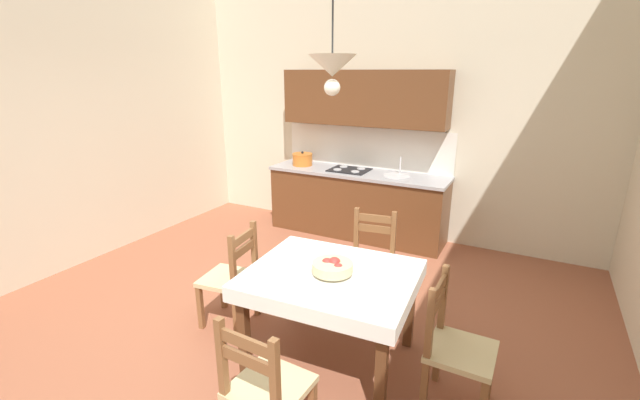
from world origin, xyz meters
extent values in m
cube|color=#99563D|center=(0.00, 0.00, -0.05)|extent=(6.13, 6.12, 0.10)
cube|color=beige|center=(0.00, 2.82, 2.11)|extent=(6.13, 0.12, 4.23)
cube|color=beige|center=(-2.82, 0.00, 2.11)|extent=(0.12, 6.12, 4.23)
cube|color=brown|center=(-0.24, 2.45, 0.43)|extent=(2.40, 0.60, 0.86)
cube|color=#9E9EA3|center=(-0.24, 2.44, 0.88)|extent=(2.43, 0.63, 0.04)
cube|color=white|center=(-0.24, 2.74, 1.18)|extent=(2.40, 0.01, 0.55)
cube|color=brown|center=(-0.24, 2.58, 1.85)|extent=(2.20, 0.34, 0.70)
cube|color=black|center=(-0.24, 2.18, 0.04)|extent=(2.36, 0.02, 0.09)
cylinder|color=silver|center=(0.30, 2.45, 0.90)|extent=(0.34, 0.34, 0.02)
cylinder|color=silver|center=(0.30, 2.59, 1.01)|extent=(0.02, 0.02, 0.22)
cube|color=black|center=(-0.36, 2.45, 0.91)|extent=(0.52, 0.42, 0.01)
cylinder|color=silver|center=(-0.49, 2.35, 0.92)|extent=(0.11, 0.11, 0.01)
cylinder|color=silver|center=(-0.23, 2.35, 0.92)|extent=(0.11, 0.11, 0.01)
cylinder|color=silver|center=(-0.49, 2.55, 0.92)|extent=(0.11, 0.11, 0.01)
cylinder|color=silver|center=(-0.23, 2.55, 0.92)|extent=(0.11, 0.11, 0.01)
cylinder|color=orange|center=(-1.08, 2.43, 0.98)|extent=(0.28, 0.28, 0.15)
cylinder|color=orange|center=(-1.08, 2.43, 1.06)|extent=(0.29, 0.29, 0.02)
sphere|color=black|center=(-1.08, 2.43, 1.08)|extent=(0.04, 0.04, 0.04)
cube|color=#56331C|center=(0.61, -0.07, 0.74)|extent=(1.22, 1.02, 0.02)
cube|color=#56331C|center=(0.12, -0.52, 0.36)|extent=(0.07, 0.07, 0.73)
cube|color=#56331C|center=(1.16, -0.45, 0.36)|extent=(0.07, 0.07, 0.73)
cube|color=#56331C|center=(0.07, 0.31, 0.36)|extent=(0.07, 0.07, 0.73)
cube|color=#56331C|center=(1.11, 0.38, 0.36)|extent=(0.07, 0.07, 0.73)
cube|color=white|center=(0.61, -0.07, 0.75)|extent=(1.28, 1.09, 0.00)
cube|color=white|center=(0.65, -0.58, 0.69)|extent=(1.22, 0.08, 0.12)
cube|color=white|center=(0.58, 0.43, 0.69)|extent=(1.22, 0.08, 0.12)
cube|color=white|center=(0.00, -0.11, 0.69)|extent=(0.07, 1.01, 0.12)
cube|color=white|center=(1.22, -0.03, 0.69)|extent=(0.07, 1.01, 0.12)
cube|color=#D1BC89|center=(0.66, -0.96, 0.43)|extent=(0.44, 0.44, 0.04)
cube|color=brown|center=(0.49, -0.78, 0.21)|extent=(0.05, 0.05, 0.41)
cube|color=brown|center=(0.47, -1.14, 0.46)|extent=(0.05, 0.05, 0.93)
cube|color=brown|center=(0.65, -1.14, 0.84)|extent=(0.32, 0.04, 0.07)
cube|color=brown|center=(0.65, -1.14, 0.74)|extent=(0.32, 0.04, 0.07)
cube|color=#D1BC89|center=(1.59, -0.12, 0.43)|extent=(0.42, 0.42, 0.04)
cube|color=brown|center=(1.77, 0.06, 0.21)|extent=(0.04, 0.04, 0.41)
cube|color=brown|center=(1.41, 0.07, 0.46)|extent=(0.04, 0.04, 0.93)
cube|color=brown|center=(1.40, -0.29, 0.46)|extent=(0.04, 0.04, 0.93)
cube|color=brown|center=(1.41, -0.11, 0.84)|extent=(0.03, 0.32, 0.07)
cube|color=brown|center=(1.41, -0.11, 0.74)|extent=(0.03, 0.32, 0.07)
cube|color=#D1BC89|center=(-0.42, -0.04, 0.43)|extent=(0.47, 0.47, 0.04)
cube|color=brown|center=(-0.58, -0.24, 0.21)|extent=(0.05, 0.05, 0.41)
cube|color=brown|center=(-0.62, 0.11, 0.21)|extent=(0.05, 0.05, 0.41)
cube|color=brown|center=(-0.22, -0.20, 0.46)|extent=(0.05, 0.05, 0.93)
cube|color=brown|center=(-0.27, 0.16, 0.46)|extent=(0.05, 0.05, 0.93)
cube|color=brown|center=(-0.24, -0.02, 0.84)|extent=(0.07, 0.32, 0.07)
cube|color=brown|center=(-0.24, -0.02, 0.74)|extent=(0.07, 0.32, 0.07)
cube|color=#D1BC89|center=(0.60, 0.78, 0.43)|extent=(0.48, 0.48, 0.04)
cube|color=brown|center=(0.81, 0.63, 0.21)|extent=(0.05, 0.05, 0.41)
cube|color=brown|center=(0.45, 0.57, 0.21)|extent=(0.05, 0.05, 0.41)
cube|color=brown|center=(0.75, 0.98, 0.46)|extent=(0.05, 0.05, 0.93)
cube|color=brown|center=(0.39, 0.92, 0.46)|extent=(0.05, 0.05, 0.93)
cube|color=brown|center=(0.57, 0.95, 0.84)|extent=(0.32, 0.07, 0.07)
cube|color=brown|center=(0.57, 0.95, 0.74)|extent=(0.32, 0.07, 0.07)
cylinder|color=beige|center=(0.64, -0.10, 0.77)|extent=(0.17, 0.16, 0.02)
cylinder|color=beige|center=(0.64, -0.10, 0.81)|extent=(0.30, 0.30, 0.07)
sphere|color=red|center=(0.59, -0.09, 0.82)|extent=(0.09, 0.09, 0.09)
sphere|color=red|center=(0.69, -0.12, 0.82)|extent=(0.08, 0.08, 0.08)
sphere|color=red|center=(0.64, -0.07, 0.83)|extent=(0.10, 0.10, 0.10)
cylinder|color=black|center=(0.58, -0.01, 2.54)|extent=(0.01, 0.01, 0.57)
cone|color=silver|center=(0.58, -0.01, 2.22)|extent=(0.32, 0.32, 0.14)
sphere|color=white|center=(0.58, -0.01, 2.08)|extent=(0.11, 0.11, 0.11)
camera|label=1|loc=(1.84, -2.58, 2.18)|focal=23.32mm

